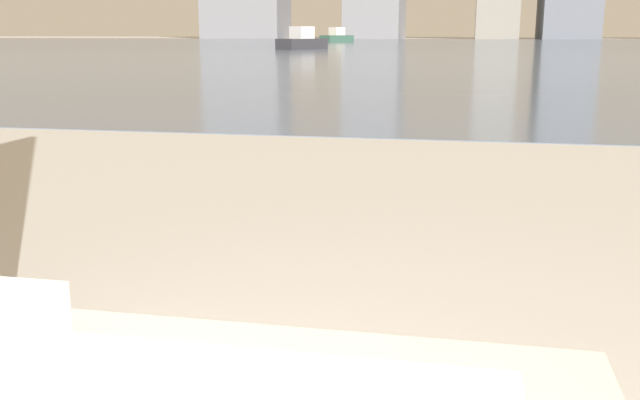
% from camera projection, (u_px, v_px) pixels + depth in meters
% --- Properties ---
extents(harbor_water, '(180.00, 110.00, 0.01)m').
position_uv_depth(harbor_water, '(459.00, 45.00, 59.79)').
color(harbor_water, slate).
rests_on(harbor_water, ground_plane).
extents(harbor_boat_0, '(3.21, 4.29, 1.54)m').
position_uv_depth(harbor_boat_0, '(337.00, 37.00, 75.76)').
color(harbor_boat_0, '#335647').
rests_on(harbor_boat_0, harbor_water).
extents(harbor_boat_2, '(2.73, 3.93, 1.40)m').
position_uv_depth(harbor_boat_2, '(302.00, 41.00, 44.59)').
color(harbor_boat_2, '#2D2D33').
rests_on(harbor_boat_2, harbor_water).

